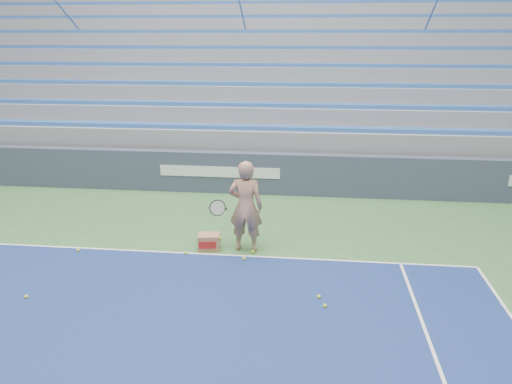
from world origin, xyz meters
TOP-DOWN VIEW (x-y plane):
  - sponsor_barrier at (0.00, 15.88)m, footprint 30.00×0.32m
  - bleachers at (0.00, 21.60)m, footprint 31.00×9.15m
  - tennis_player at (1.17, 12.19)m, footprint 0.95×0.85m
  - ball_box at (0.45, 12.14)m, footprint 0.46×0.38m
  - tennis_ball_0 at (-2.09, 11.72)m, footprint 0.07×0.07m
  - tennis_ball_1 at (2.69, 10.17)m, footprint 0.07×0.07m
  - tennis_ball_2 at (1.20, 11.71)m, footprint 0.07×0.07m
  - tennis_ball_3 at (-2.10, 9.91)m, footprint 0.07×0.07m
  - tennis_ball_4 at (0.58, 12.63)m, footprint 0.07×0.07m
  - tennis_ball_5 at (0.05, 11.83)m, footprint 0.07×0.07m
  - tennis_ball_6 at (2.60, 10.44)m, footprint 0.07×0.07m
  - tennis_ball_7 at (1.33, 12.04)m, footprint 0.07×0.07m

SIDE VIEW (x-z plane):
  - tennis_ball_0 at x=-2.09m, z-range 0.00..0.07m
  - tennis_ball_1 at x=2.69m, z-range 0.00..0.07m
  - tennis_ball_2 at x=1.20m, z-range 0.00..0.07m
  - tennis_ball_3 at x=-2.10m, z-range 0.00..0.07m
  - tennis_ball_4 at x=0.58m, z-range 0.00..0.07m
  - tennis_ball_5 at x=0.05m, z-range 0.00..0.07m
  - tennis_ball_6 at x=2.60m, z-range 0.00..0.07m
  - tennis_ball_7 at x=1.33m, z-range 0.00..0.07m
  - ball_box at x=0.45m, z-range 0.00..0.32m
  - sponsor_barrier at x=0.00m, z-range 0.00..1.10m
  - tennis_player at x=1.17m, z-range 0.00..1.82m
  - bleachers at x=0.00m, z-range -1.29..6.01m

